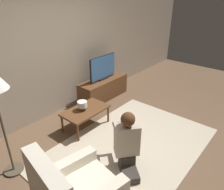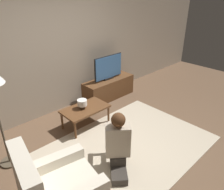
{
  "view_description": "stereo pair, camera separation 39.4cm",
  "coord_description": "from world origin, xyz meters",
  "px_view_note": "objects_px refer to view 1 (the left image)",
  "views": [
    {
      "loc": [
        -2.37,
        -1.63,
        2.39
      ],
      "look_at": [
        0.38,
        0.69,
        0.63
      ],
      "focal_mm": 35.0,
      "sensor_mm": 36.0,
      "label": 1
    },
    {
      "loc": [
        -2.1,
        -1.91,
        2.39
      ],
      "look_at": [
        0.38,
        0.69,
        0.63
      ],
      "focal_mm": 35.0,
      "sensor_mm": 36.0,
      "label": 2
    }
  ],
  "objects_px": {
    "person_kneeling": "(127,141)",
    "table_lamp": "(82,105)",
    "tv": "(103,68)",
    "coffee_table": "(86,111)"
  },
  "relations": [
    {
      "from": "tv",
      "to": "coffee_table",
      "type": "relative_size",
      "value": 0.93
    },
    {
      "from": "tv",
      "to": "table_lamp",
      "type": "xyz_separation_m",
      "value": [
        -1.18,
        -0.56,
        -0.27
      ]
    },
    {
      "from": "person_kneeling",
      "to": "table_lamp",
      "type": "xyz_separation_m",
      "value": [
        0.31,
        1.25,
        0.01
      ]
    },
    {
      "from": "coffee_table",
      "to": "table_lamp",
      "type": "distance_m",
      "value": 0.15
    },
    {
      "from": "tv",
      "to": "person_kneeling",
      "type": "bearing_deg",
      "value": -129.55
    },
    {
      "from": "tv",
      "to": "person_kneeling",
      "type": "relative_size",
      "value": 0.87
    },
    {
      "from": "tv",
      "to": "table_lamp",
      "type": "relative_size",
      "value": 4.45
    },
    {
      "from": "tv",
      "to": "coffee_table",
      "type": "distance_m",
      "value": 1.35
    },
    {
      "from": "tv",
      "to": "person_kneeling",
      "type": "distance_m",
      "value": 2.36
    },
    {
      "from": "person_kneeling",
      "to": "table_lamp",
      "type": "bearing_deg",
      "value": -64.49
    }
  ]
}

